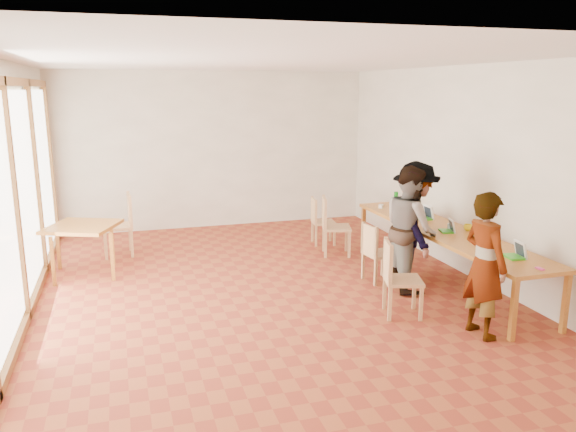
# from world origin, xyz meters

# --- Properties ---
(ground) EXTENTS (8.00, 8.00, 0.00)m
(ground) POSITION_xyz_m (0.00, 0.00, 0.00)
(ground) COLOR #9A4525
(ground) RESTS_ON ground
(wall_back) EXTENTS (6.00, 0.10, 3.00)m
(wall_back) POSITION_xyz_m (0.00, 4.00, 1.50)
(wall_back) COLOR white
(wall_back) RESTS_ON ground
(wall_front) EXTENTS (6.00, 0.10, 3.00)m
(wall_front) POSITION_xyz_m (0.00, -4.00, 1.50)
(wall_front) COLOR white
(wall_front) RESTS_ON ground
(wall_right) EXTENTS (0.10, 8.00, 3.00)m
(wall_right) POSITION_xyz_m (3.00, 0.00, 1.50)
(wall_right) COLOR white
(wall_right) RESTS_ON ground
(window_wall) EXTENTS (0.10, 8.00, 3.00)m
(window_wall) POSITION_xyz_m (-2.96, 0.00, 1.50)
(window_wall) COLOR white
(window_wall) RESTS_ON ground
(ceiling) EXTENTS (6.00, 8.00, 0.04)m
(ceiling) POSITION_xyz_m (0.00, 0.00, 3.02)
(ceiling) COLOR white
(ceiling) RESTS_ON wall_back
(communal_table) EXTENTS (0.80, 4.00, 0.75)m
(communal_table) POSITION_xyz_m (2.50, -0.19, 0.70)
(communal_table) COLOR orange
(communal_table) RESTS_ON ground
(side_table) EXTENTS (0.90, 0.90, 0.75)m
(side_table) POSITION_xyz_m (-2.36, 1.56, 0.67)
(side_table) COLOR orange
(side_table) RESTS_ON ground
(chair_near) EXTENTS (0.53, 0.53, 0.49)m
(chair_near) POSITION_xyz_m (1.27, -1.11, 0.56)
(chair_near) COLOR tan
(chair_near) RESTS_ON ground
(chair_mid) EXTENTS (0.43, 0.43, 0.44)m
(chair_mid) POSITION_xyz_m (1.56, 0.06, 0.51)
(chair_mid) COLOR tan
(chair_mid) RESTS_ON ground
(chair_far) EXTENTS (0.55, 0.55, 0.51)m
(chair_far) POSITION_xyz_m (1.44, 1.47, 0.59)
(chair_far) COLOR tan
(chair_far) RESTS_ON ground
(chair_empty) EXTENTS (0.43, 0.43, 0.43)m
(chair_empty) POSITION_xyz_m (1.48, 2.14, 0.50)
(chair_empty) COLOR tan
(chair_empty) RESTS_ON ground
(chair_spare) EXTENTS (0.49, 0.49, 0.54)m
(chair_spare) POSITION_xyz_m (-1.78, 2.45, 0.62)
(chair_spare) COLOR tan
(chair_spare) RESTS_ON ground
(person_near) EXTENTS (0.45, 0.63, 1.62)m
(person_near) POSITION_xyz_m (1.93, -1.89, 0.81)
(person_near) COLOR gray
(person_near) RESTS_ON ground
(person_mid) EXTENTS (0.75, 0.90, 1.69)m
(person_mid) POSITION_xyz_m (1.89, -0.32, 0.84)
(person_mid) COLOR gray
(person_mid) RESTS_ON ground
(person_far) EXTENTS (0.92, 1.24, 1.72)m
(person_far) POSITION_xyz_m (2.02, -0.20, 0.86)
(person_far) COLOR gray
(person_far) RESTS_ON ground
(laptop_near) EXTENTS (0.23, 0.26, 0.20)m
(laptop_near) POSITION_xyz_m (2.57, -1.60, 0.80)
(laptop_near) COLOR green
(laptop_near) RESTS_ON communal_table
(laptop_mid) EXTENTS (0.24, 0.25, 0.18)m
(laptop_mid) POSITION_xyz_m (2.48, -0.32, 0.80)
(laptop_mid) COLOR green
(laptop_mid) RESTS_ON communal_table
(laptop_far) EXTENTS (0.22, 0.25, 0.21)m
(laptop_far) POSITION_xyz_m (2.59, 0.46, 0.81)
(laptop_far) COLOR green
(laptop_far) RESTS_ON communal_table
(yellow_mug) EXTENTS (0.14, 0.14, 0.09)m
(yellow_mug) POSITION_xyz_m (2.77, -0.34, 0.80)
(yellow_mug) COLOR yellow
(yellow_mug) RESTS_ON communal_table
(green_bottle) EXTENTS (0.07, 0.07, 0.28)m
(green_bottle) POSITION_xyz_m (2.50, 1.27, 0.89)
(green_bottle) COLOR #117715
(green_bottle) RESTS_ON communal_table
(clear_glass) EXTENTS (0.07, 0.07, 0.09)m
(clear_glass) POSITION_xyz_m (2.56, -0.23, 0.80)
(clear_glass) COLOR silver
(clear_glass) RESTS_ON communal_table
(condiment_cup) EXTENTS (0.08, 0.08, 0.06)m
(condiment_cup) POSITION_xyz_m (2.29, 1.38, 0.78)
(condiment_cup) COLOR white
(condiment_cup) RESTS_ON communal_table
(pink_phone) EXTENTS (0.05, 0.10, 0.01)m
(pink_phone) POSITION_xyz_m (2.52, -2.04, 0.76)
(pink_phone) COLOR #F43A96
(pink_phone) RESTS_ON communal_table
(black_pouch) EXTENTS (0.16, 0.26, 0.09)m
(black_pouch) POSITION_xyz_m (2.51, 0.61, 0.80)
(black_pouch) COLOR black
(black_pouch) RESTS_ON communal_table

